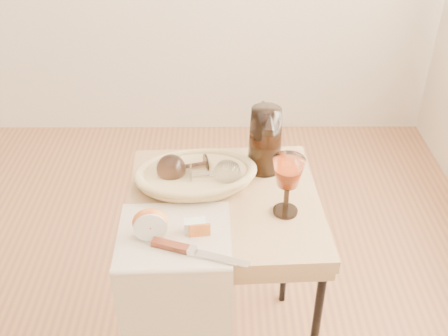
{
  "coord_description": "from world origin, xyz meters",
  "views": [
    {
      "loc": [
        0.61,
        -1.07,
        1.63
      ],
      "look_at": [
        0.62,
        0.14,
        0.82
      ],
      "focal_mm": 43.3,
      "sensor_mm": 36.0,
      "label": 1
    }
  ],
  "objects_px": {
    "bread_basket": "(196,177)",
    "wine_goblet": "(287,186)",
    "goblet_lying_b": "(212,173)",
    "side_table": "(224,285)",
    "table_knife": "(196,251)",
    "tea_towel": "(174,235)",
    "pitcher": "(265,140)",
    "apple_half": "(150,222)",
    "goblet_lying_a": "(186,166)"
  },
  "relations": [
    {
      "from": "bread_basket",
      "to": "wine_goblet",
      "type": "bearing_deg",
      "value": -37.97
    },
    {
      "from": "bread_basket",
      "to": "goblet_lying_b",
      "type": "height_order",
      "value": "goblet_lying_b"
    },
    {
      "from": "wine_goblet",
      "to": "side_table",
      "type": "bearing_deg",
      "value": 159.93
    },
    {
      "from": "goblet_lying_b",
      "to": "table_knife",
      "type": "bearing_deg",
      "value": -100.97
    },
    {
      "from": "tea_towel",
      "to": "goblet_lying_b",
      "type": "distance_m",
      "value": 0.24
    },
    {
      "from": "bread_basket",
      "to": "wine_goblet",
      "type": "xyz_separation_m",
      "value": [
        0.25,
        -0.13,
        0.06
      ]
    },
    {
      "from": "wine_goblet",
      "to": "table_knife",
      "type": "bearing_deg",
      "value": -144.37
    },
    {
      "from": "pitcher",
      "to": "apple_half",
      "type": "relative_size",
      "value": 2.64
    },
    {
      "from": "goblet_lying_b",
      "to": "wine_goblet",
      "type": "xyz_separation_m",
      "value": [
        0.2,
        -0.11,
        0.04
      ]
    },
    {
      "from": "bread_basket",
      "to": "table_knife",
      "type": "xyz_separation_m",
      "value": [
        0.01,
        -0.31,
        -0.01
      ]
    },
    {
      "from": "side_table",
      "to": "goblet_lying_a",
      "type": "distance_m",
      "value": 0.43
    },
    {
      "from": "goblet_lying_b",
      "to": "table_knife",
      "type": "height_order",
      "value": "goblet_lying_b"
    },
    {
      "from": "pitcher",
      "to": "bread_basket",
      "type": "bearing_deg",
      "value": -151.33
    },
    {
      "from": "goblet_lying_b",
      "to": "pitcher",
      "type": "distance_m",
      "value": 0.2
    },
    {
      "from": "pitcher",
      "to": "wine_goblet",
      "type": "relative_size",
      "value": 1.38
    },
    {
      "from": "side_table",
      "to": "bread_basket",
      "type": "bearing_deg",
      "value": 139.3
    },
    {
      "from": "apple_half",
      "to": "bread_basket",
      "type": "bearing_deg",
      "value": 57.95
    },
    {
      "from": "goblet_lying_a",
      "to": "table_knife",
      "type": "xyz_separation_m",
      "value": [
        0.04,
        -0.32,
        -0.04
      ]
    },
    {
      "from": "pitcher",
      "to": "apple_half",
      "type": "bearing_deg",
      "value": -128.4
    },
    {
      "from": "pitcher",
      "to": "table_knife",
      "type": "height_order",
      "value": "pitcher"
    },
    {
      "from": "bread_basket",
      "to": "goblet_lying_a",
      "type": "distance_m",
      "value": 0.04
    },
    {
      "from": "tea_towel",
      "to": "pitcher",
      "type": "relative_size",
      "value": 1.21
    },
    {
      "from": "tea_towel",
      "to": "table_knife",
      "type": "distance_m",
      "value": 0.1
    },
    {
      "from": "apple_half",
      "to": "table_knife",
      "type": "distance_m",
      "value": 0.14
    },
    {
      "from": "tea_towel",
      "to": "wine_goblet",
      "type": "relative_size",
      "value": 1.66
    },
    {
      "from": "goblet_lying_a",
      "to": "goblet_lying_b",
      "type": "relative_size",
      "value": 1.07
    },
    {
      "from": "side_table",
      "to": "tea_towel",
      "type": "xyz_separation_m",
      "value": [
        -0.13,
        -0.16,
        0.35
      ]
    },
    {
      "from": "tea_towel",
      "to": "wine_goblet",
      "type": "height_order",
      "value": "wine_goblet"
    },
    {
      "from": "side_table",
      "to": "tea_towel",
      "type": "distance_m",
      "value": 0.41
    },
    {
      "from": "goblet_lying_b",
      "to": "table_knife",
      "type": "distance_m",
      "value": 0.29
    },
    {
      "from": "bread_basket",
      "to": "goblet_lying_b",
      "type": "bearing_deg",
      "value": -31.98
    },
    {
      "from": "wine_goblet",
      "to": "table_knife",
      "type": "distance_m",
      "value": 0.31
    },
    {
      "from": "side_table",
      "to": "apple_half",
      "type": "height_order",
      "value": "apple_half"
    },
    {
      "from": "apple_half",
      "to": "table_knife",
      "type": "bearing_deg",
      "value": -38.5
    },
    {
      "from": "bread_basket",
      "to": "table_knife",
      "type": "bearing_deg",
      "value": -98.24
    },
    {
      "from": "side_table",
      "to": "wine_goblet",
      "type": "height_order",
      "value": "wine_goblet"
    },
    {
      "from": "tea_towel",
      "to": "goblet_lying_a",
      "type": "xyz_separation_m",
      "value": [
        0.02,
        0.24,
        0.05
      ]
    },
    {
      "from": "pitcher",
      "to": "table_knife",
      "type": "distance_m",
      "value": 0.45
    },
    {
      "from": "side_table",
      "to": "wine_goblet",
      "type": "bearing_deg",
      "value": -20.07
    },
    {
      "from": "table_knife",
      "to": "apple_half",
      "type": "bearing_deg",
      "value": 167.64
    },
    {
      "from": "tea_towel",
      "to": "goblet_lying_a",
      "type": "bearing_deg",
      "value": 83.31
    },
    {
      "from": "bread_basket",
      "to": "goblet_lying_b",
      "type": "distance_m",
      "value": 0.06
    },
    {
      "from": "goblet_lying_a",
      "to": "bread_basket",
      "type": "bearing_deg",
      "value": 136.89
    },
    {
      "from": "wine_goblet",
      "to": "tea_towel",
      "type": "bearing_deg",
      "value": -162.05
    },
    {
      "from": "bread_basket",
      "to": "goblet_lying_b",
      "type": "relative_size",
      "value": 2.43
    },
    {
      "from": "goblet_lying_a",
      "to": "pitcher",
      "type": "distance_m",
      "value": 0.25
    },
    {
      "from": "bread_basket",
      "to": "wine_goblet",
      "type": "relative_size",
      "value": 1.8
    },
    {
      "from": "tea_towel",
      "to": "pitcher",
      "type": "distance_m",
      "value": 0.42
    },
    {
      "from": "goblet_lying_a",
      "to": "table_knife",
      "type": "relative_size",
      "value": 0.56
    },
    {
      "from": "side_table",
      "to": "apple_half",
      "type": "bearing_deg",
      "value": -139.32
    }
  ]
}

